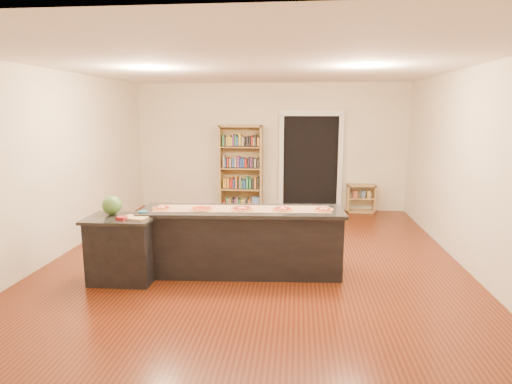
# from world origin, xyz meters

# --- Properties ---
(room) EXTENTS (6.00, 7.00, 2.80)m
(room) POSITION_xyz_m (0.00, 0.00, 1.40)
(room) COLOR #EFE4C9
(room) RESTS_ON ground
(doorway) EXTENTS (1.40, 0.09, 2.21)m
(doorway) POSITION_xyz_m (0.90, 3.46, 1.20)
(doorway) COLOR black
(doorway) RESTS_ON room
(kitchen_island) EXTENTS (2.72, 0.74, 0.90)m
(kitchen_island) POSITION_xyz_m (-0.12, -0.51, 0.45)
(kitchen_island) COLOR black
(kitchen_island) RESTS_ON ground
(side_counter) EXTENTS (0.87, 0.64, 0.86)m
(side_counter) POSITION_xyz_m (-1.63, -0.94, 0.43)
(side_counter) COLOR black
(side_counter) RESTS_ON ground
(bookshelf) EXTENTS (0.95, 0.34, 1.89)m
(bookshelf) POSITION_xyz_m (-0.64, 3.28, 0.95)
(bookshelf) COLOR tan
(bookshelf) RESTS_ON ground
(low_shelf) EXTENTS (0.62, 0.27, 0.62)m
(low_shelf) POSITION_xyz_m (2.01, 3.32, 0.31)
(low_shelf) COLOR tan
(low_shelf) RESTS_ON ground
(waste_bin) EXTENTS (0.21, 0.21, 0.31)m
(waste_bin) POSITION_xyz_m (-0.29, 3.22, 0.15)
(waste_bin) COLOR #5783C3
(waste_bin) RESTS_ON ground
(kraft_paper) EXTENTS (2.38, 0.57, 0.00)m
(kraft_paper) POSITION_xyz_m (-0.12, -0.49, 0.90)
(kraft_paper) COLOR #A27753
(kraft_paper) RESTS_ON kitchen_island
(watermelon) EXTENTS (0.25, 0.25, 0.25)m
(watermelon) POSITION_xyz_m (-1.79, -0.83, 0.99)
(watermelon) COLOR #144214
(watermelon) RESTS_ON side_counter
(cutting_board) EXTENTS (0.34, 0.26, 0.02)m
(cutting_board) POSITION_xyz_m (-1.42, -1.00, 0.87)
(cutting_board) COLOR tan
(cutting_board) RESTS_ON side_counter
(package_red) EXTENTS (0.14, 0.11, 0.04)m
(package_red) POSITION_xyz_m (-1.56, -1.09, 0.88)
(package_red) COLOR maroon
(package_red) RESTS_ON side_counter
(package_teal) EXTENTS (0.13, 0.13, 0.05)m
(package_teal) POSITION_xyz_m (-1.39, -0.79, 0.88)
(package_teal) COLOR #195966
(package_teal) RESTS_ON side_counter
(pizza_a) EXTENTS (0.26, 0.26, 0.02)m
(pizza_a) POSITION_xyz_m (-1.20, -0.60, 0.91)
(pizza_a) COLOR #BB8D48
(pizza_a) RESTS_ON kitchen_island
(pizza_b) EXTENTS (0.30, 0.30, 0.02)m
(pizza_b) POSITION_xyz_m (-0.66, -0.58, 0.91)
(pizza_b) COLOR #BB8D48
(pizza_b) RESTS_ON kitchen_island
(pizza_c) EXTENTS (0.31, 0.31, 0.02)m
(pizza_c) POSITION_xyz_m (-0.12, -0.52, 0.91)
(pizza_c) COLOR #BB8D48
(pizza_c) RESTS_ON kitchen_island
(pizza_d) EXTENTS (0.28, 0.28, 0.02)m
(pizza_d) POSITION_xyz_m (0.42, -0.50, 0.91)
(pizza_d) COLOR #BB8D48
(pizza_d) RESTS_ON kitchen_island
(pizza_e) EXTENTS (0.28, 0.28, 0.02)m
(pizza_e) POSITION_xyz_m (0.97, -0.47, 0.91)
(pizza_e) COLOR #BB8D48
(pizza_e) RESTS_ON kitchen_island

